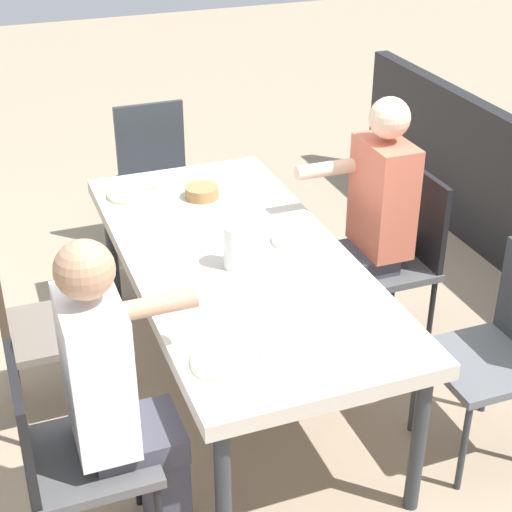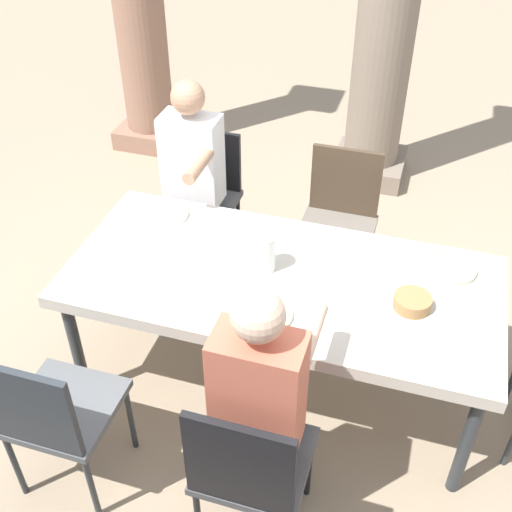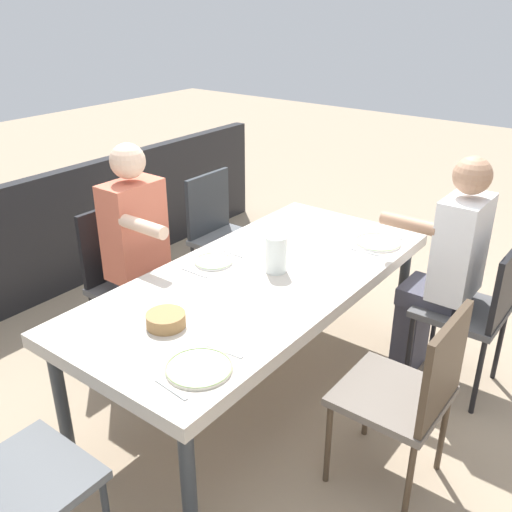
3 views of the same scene
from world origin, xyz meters
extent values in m
plane|color=gray|center=(0.00, 0.00, 0.00)|extent=(16.00, 16.00, 0.00)
cube|color=beige|center=(0.00, 0.00, 0.70)|extent=(2.07, 0.95, 0.07)
cylinder|color=#2D3338|center=(-0.96, 0.39, 0.33)|extent=(0.06, 0.06, 0.67)
cylinder|color=#2D3338|center=(0.96, 0.39, 0.33)|extent=(0.06, 0.06, 0.67)
cylinder|color=#2D3338|center=(-0.96, -0.39, 0.33)|extent=(0.06, 0.06, 0.67)
cylinder|color=#2D3338|center=(0.96, -0.39, 0.33)|extent=(0.06, 0.06, 0.67)
cube|color=#4F4F50|center=(-0.75, 0.81, 0.48)|extent=(0.44, 0.44, 0.04)
cube|color=black|center=(-0.75, 1.01, 0.68)|extent=(0.42, 0.03, 0.41)
cylinder|color=black|center=(-0.94, 0.62, 0.23)|extent=(0.03, 0.03, 0.46)
cylinder|color=black|center=(-0.56, 0.62, 0.23)|extent=(0.03, 0.03, 0.46)
cylinder|color=black|center=(-0.94, 1.00, 0.23)|extent=(0.03, 0.03, 0.46)
cylinder|color=black|center=(-0.56, 1.00, 0.23)|extent=(0.03, 0.03, 0.46)
cube|color=#5B5E61|center=(-0.75, -0.81, 0.46)|extent=(0.44, 0.44, 0.04)
cube|color=#2D3338|center=(-0.75, -1.01, 0.68)|extent=(0.42, 0.03, 0.45)
cylinder|color=#2D3338|center=(-0.56, -0.62, 0.22)|extent=(0.03, 0.03, 0.44)
cylinder|color=#2D3338|center=(-0.94, -0.62, 0.22)|extent=(0.03, 0.03, 0.44)
cylinder|color=#2D3338|center=(-0.56, -1.00, 0.22)|extent=(0.03, 0.03, 0.44)
cylinder|color=#2D3338|center=(-0.94, -1.00, 0.22)|extent=(0.03, 0.03, 0.44)
cube|color=#6A6158|center=(0.12, 0.81, 0.46)|extent=(0.44, 0.44, 0.04)
cube|color=#473828|center=(0.12, 1.01, 0.68)|extent=(0.42, 0.03, 0.45)
cylinder|color=#473828|center=(-0.07, 0.62, 0.22)|extent=(0.03, 0.03, 0.44)
cylinder|color=#473828|center=(0.31, 0.62, 0.22)|extent=(0.03, 0.03, 0.44)
cylinder|color=#473828|center=(-0.07, 1.00, 0.22)|extent=(0.03, 0.03, 0.44)
cylinder|color=#473828|center=(0.31, 1.00, 0.22)|extent=(0.03, 0.03, 0.44)
cube|color=#4F4F50|center=(0.12, -0.81, 0.45)|extent=(0.44, 0.44, 0.04)
cube|color=black|center=(0.12, -1.01, 0.68)|extent=(0.42, 0.03, 0.47)
cylinder|color=black|center=(0.31, -0.62, 0.22)|extent=(0.03, 0.03, 0.43)
cylinder|color=black|center=(-0.07, -0.62, 0.22)|extent=(0.03, 0.03, 0.43)
cube|color=#3F3F4C|center=(0.12, -0.58, 0.23)|extent=(0.24, 0.14, 0.46)
cube|color=#3F3F4C|center=(0.12, -0.67, 0.51)|extent=(0.28, 0.32, 0.10)
cube|color=#CC664C|center=(0.12, -0.78, 0.84)|extent=(0.34, 0.20, 0.55)
sphere|color=beige|center=(0.12, -0.78, 1.23)|extent=(0.19, 0.19, 0.19)
cylinder|color=beige|center=(0.26, -0.54, 0.96)|extent=(0.07, 0.30, 0.07)
cube|color=#3F3F4C|center=(-0.75, 0.55, 0.23)|extent=(0.24, 0.14, 0.46)
cube|color=#3F3F4C|center=(-0.75, 0.64, 0.51)|extent=(0.28, 0.32, 0.10)
cube|color=white|center=(-0.75, 0.75, 0.83)|extent=(0.34, 0.20, 0.54)
sphere|color=tan|center=(-0.75, 0.75, 1.22)|extent=(0.19, 0.19, 0.19)
cylinder|color=tan|center=(-0.61, 0.51, 0.95)|extent=(0.07, 0.30, 0.07)
cube|color=#936B56|center=(-1.78, 2.29, 0.08)|extent=(0.52, 0.52, 0.16)
cube|color=gray|center=(0.12, 2.29, 0.08)|extent=(0.55, 0.55, 0.16)
cylinder|color=white|center=(-0.73, 0.30, 0.74)|extent=(0.26, 0.26, 0.01)
torus|color=#A9CD91|center=(-0.73, 0.30, 0.75)|extent=(0.26, 0.26, 0.01)
cube|color=silver|center=(-0.88, 0.30, 0.74)|extent=(0.03, 0.17, 0.01)
cube|color=silver|center=(-0.58, 0.30, 0.74)|extent=(0.03, 0.17, 0.01)
cylinder|color=white|center=(0.02, -0.28, 0.74)|extent=(0.20, 0.20, 0.01)
torus|color=#A9CD91|center=(0.02, -0.28, 0.75)|extent=(0.21, 0.21, 0.01)
cube|color=silver|center=(-0.13, -0.28, 0.74)|extent=(0.02, 0.17, 0.01)
cube|color=silver|center=(0.17, -0.28, 0.74)|extent=(0.02, 0.17, 0.01)
cylinder|color=silver|center=(0.77, 0.29, 0.74)|extent=(0.26, 0.26, 0.01)
torus|color=#A0BE77|center=(0.77, 0.29, 0.75)|extent=(0.26, 0.26, 0.01)
cube|color=silver|center=(0.62, 0.29, 0.74)|extent=(0.03, 0.17, 0.01)
cube|color=silver|center=(0.92, 0.29, 0.74)|extent=(0.03, 0.17, 0.01)
cylinder|color=white|center=(-0.10, 0.04, 0.83)|extent=(0.11, 0.11, 0.19)
cylinder|color=#EFEAC6|center=(-0.10, 0.04, 0.80)|extent=(0.10, 0.10, 0.13)
cylinder|color=#9E7547|center=(0.62, -0.03, 0.77)|extent=(0.17, 0.17, 0.06)
camera|label=1|loc=(-2.92, 1.01, 2.46)|focal=56.48mm
camera|label=2|loc=(0.57, -2.27, 2.72)|focal=45.01mm
camera|label=3|loc=(2.04, 1.53, 2.03)|focal=39.64mm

